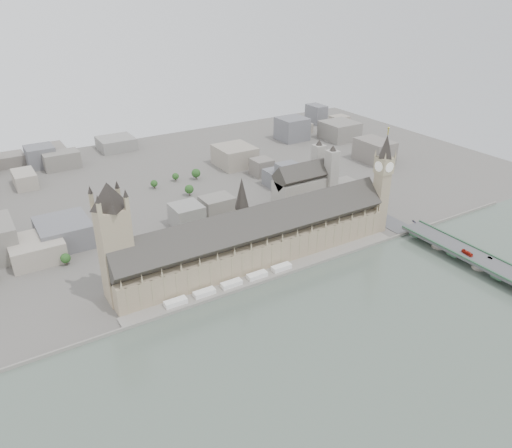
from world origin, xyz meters
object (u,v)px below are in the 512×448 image
car_silver (490,258)px  westminster_abbey (305,185)px  palace_of_westminster (256,239)px  elizabeth_tower (383,177)px  car_approach (414,222)px  westminster_bridge (472,260)px  red_bus_north (467,253)px  victoria_tower (114,238)px

car_silver → westminster_abbey: bearing=107.7°
palace_of_westminster → elizabeth_tower: 142.94m
car_silver → car_approach: size_ratio=0.86×
elizabeth_tower → palace_of_westminster: bearing=175.2°
westminster_bridge → car_approach: bearing=85.6°
red_bus_north → car_silver: bearing=-47.0°
westminster_abbey → car_silver: 203.25m
elizabeth_tower → car_silver: 121.20m
palace_of_westminster → car_approach: bearing=-11.1°
westminster_bridge → car_approach: (5.65, 74.19, 5.83)m
westminster_bridge → car_silver: (6.85, -11.80, 5.81)m
victoria_tower → westminster_bridge: 309.91m
elizabeth_tower → victoria_tower: size_ratio=1.07×
elizabeth_tower → car_approach: elizabeth_tower is taller
red_bus_north → car_approach: (10.11, 70.70, -0.84)m
victoria_tower → westminster_abbey: size_ratio=1.47×
palace_of_westminster → westminster_bridge: size_ratio=0.82×
westminster_abbey → red_bus_north: 185.46m
westminster_abbey → car_silver: (57.93, -194.30, -14.14)m
victoria_tower → westminster_abbey: bearing=16.5°
westminster_abbey → red_bus_north: size_ratio=6.12×
car_approach → westminster_abbey: bearing=128.1°
palace_of_westminster → victoria_tower: (-122.00, 6.30, 32.50)m
palace_of_westminster → elizabeth_tower: (138.00, -11.70, 35.38)m
palace_of_westminster → red_bus_north: (157.54, -103.72, -10.91)m
elizabeth_tower → westminster_abbey: bearing=107.3°
victoria_tower → westminster_bridge: bearing=-21.8°
red_bus_north → car_approach: red_bus_north is taller
westminster_bridge → red_bus_north: red_bus_north is taller
westminster_bridge → car_silver: size_ratio=77.75×
westminster_bridge → red_bus_north: bearing=142.0°
westminster_abbey → car_approach: westminster_abbey is taller
victoria_tower → car_silver: size_ratio=23.92×
westminster_bridge → car_silver: bearing=-59.9°
elizabeth_tower → car_silver: bearing=-74.0°
victoria_tower → palace_of_westminster: bearing=-3.0°
palace_of_westminster → car_silver: size_ratio=63.40×
car_silver → westminster_bridge: bearing=121.2°
elizabeth_tower → westminster_abbey: 96.91m
westminster_abbey → car_silver: bearing=-73.4°
elizabeth_tower → red_bus_north: elizabeth_tower is taller
westminster_bridge → palace_of_westminster: bearing=146.5°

